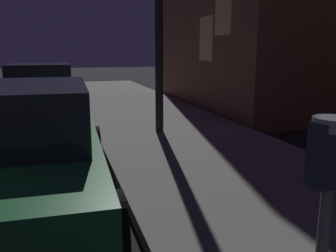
# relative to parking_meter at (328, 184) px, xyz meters

# --- Properties ---
(parking_meter) EXTENTS (0.19, 0.19, 1.30)m
(parking_meter) POSITION_rel_parking_meter_xyz_m (0.00, 0.00, 0.00)
(parking_meter) COLOR #59595B
(parking_meter) RESTS_ON sidewalk
(car_green) EXTENTS (2.10, 4.20, 1.43)m
(car_green) POSITION_rel_parking_meter_xyz_m (-1.68, 2.61, -0.44)
(car_green) COLOR #19592D
(car_green) RESTS_ON ground
(car_black) EXTENTS (2.06, 4.14, 1.43)m
(car_black) POSITION_rel_parking_meter_xyz_m (-1.68, 9.05, -0.44)
(car_black) COLOR black
(car_black) RESTS_ON ground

